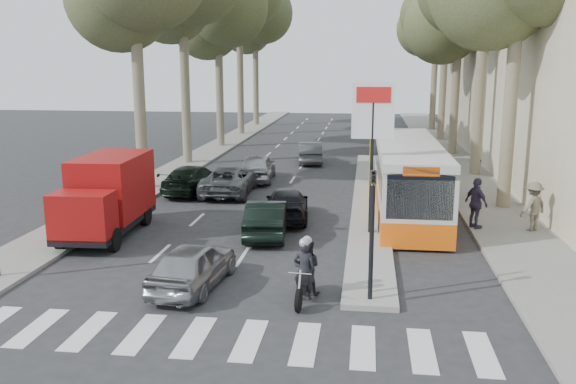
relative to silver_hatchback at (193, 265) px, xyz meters
name	(u,v)px	position (x,y,z in m)	size (l,w,h in m)	color
ground	(259,279)	(1.72, 0.89, -0.66)	(120.00, 120.00, 0.00)	#28282B
sidewalk_right	(449,156)	(10.32, 25.89, -0.60)	(3.20, 70.00, 0.12)	gray
median_left	(220,146)	(-6.28, 28.89, -0.60)	(2.40, 64.00, 0.12)	gray
traffic_island	(369,199)	(4.97, 11.89, -0.58)	(1.50, 26.00, 0.16)	gray
building_far	(531,39)	(17.22, 34.89, 7.34)	(11.00, 20.00, 16.00)	#B7A88E
billboard	(372,136)	(4.97, 5.88, 3.04)	(1.50, 12.10, 5.60)	yellow
traffic_light_island	(372,213)	(4.97, -0.61, 1.83)	(0.16, 0.41, 3.60)	black
tree_l_c	(220,9)	(-6.05, 29.00, 9.38)	(7.40, 7.20, 13.71)	#6B604C
tree_l_e	(257,16)	(-6.25, 45.00, 10.07)	(7.40, 7.20, 14.49)	#6B604C
tree_r_c	(462,9)	(10.75, 27.00, 9.03)	(7.40, 7.20, 13.32)	#6B604C
tree_r_e	(438,16)	(10.95, 43.00, 9.72)	(7.40, 7.20, 14.10)	#6B604C
silver_hatchback	(193,265)	(0.00, 0.00, 0.00)	(1.56, 3.88, 1.32)	#98999F
dark_hatchback	(267,218)	(1.22, 5.46, 0.01)	(1.42, 4.07, 1.34)	black
queue_car_a	(229,180)	(-1.78, 12.41, 0.02)	(2.25, 4.88, 1.36)	#55595D
queue_car_b	(287,205)	(1.63, 7.89, -0.05)	(1.72, 4.22, 1.23)	black
queue_car_c	(257,167)	(-1.03, 15.88, 0.08)	(1.75, 4.36, 1.49)	#9B9EA2
queue_car_d	(310,152)	(1.22, 22.18, 0.01)	(1.43, 4.10, 1.35)	#47494E
queue_car_e	(193,179)	(-3.59, 12.45, 0.02)	(1.90, 4.67, 1.36)	black
red_truck	(108,194)	(-4.59, 4.85, 0.86)	(2.29, 5.49, 2.88)	black
city_bus	(408,176)	(6.52, 9.78, 0.93)	(2.61, 11.47, 3.02)	#FA5F0D
motorcycle	(306,270)	(3.24, -0.39, 0.14)	(0.77, 2.07, 1.76)	black
pedestrian_near	(476,203)	(8.92, 7.10, 0.42)	(1.13, 0.55, 1.93)	#3D334D
pedestrian_far	(533,206)	(10.96, 7.04, 0.38)	(1.19, 0.53, 1.84)	#68604E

